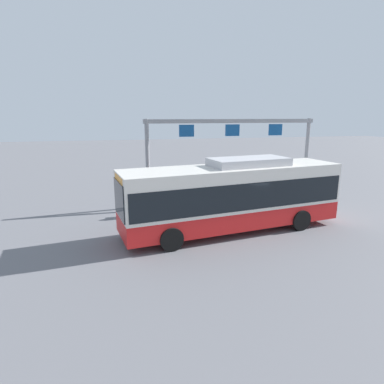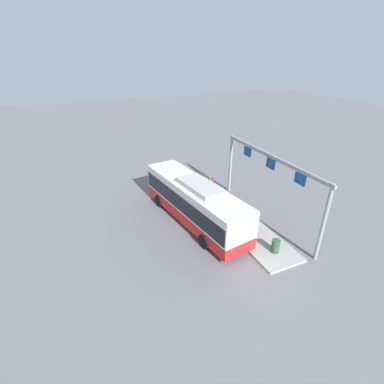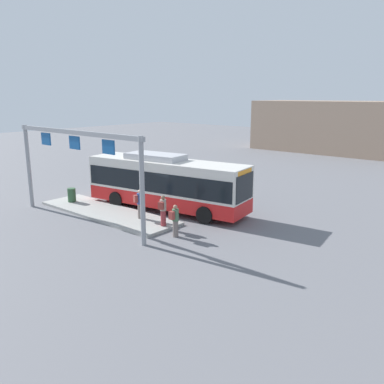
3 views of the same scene
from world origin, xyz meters
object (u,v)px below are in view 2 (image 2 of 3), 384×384
at_px(bus_main, 194,200).
at_px(person_boarding, 212,189).
at_px(person_waiting_mid, 222,199).
at_px(trash_bin, 276,246).
at_px(person_waiting_near, 210,183).

bearing_deg(bus_main, person_boarding, -57.21).
distance_m(bus_main, person_boarding, 3.83).
height_order(bus_main, person_waiting_mid, bus_main).
bearing_deg(person_boarding, trash_bin, 73.45).
bearing_deg(bus_main, person_waiting_mid, -87.79).
distance_m(bus_main, person_waiting_near, 5.15).
relative_size(person_waiting_near, trash_bin, 1.86).
relative_size(person_waiting_mid, trash_bin, 1.86).
xyz_separation_m(bus_main, person_boarding, (2.48, -2.82, -0.76)).
relative_size(person_boarding, person_waiting_near, 1.00).
xyz_separation_m(person_boarding, person_waiting_mid, (-1.96, 0.12, 0.00)).
height_order(person_boarding, person_waiting_near, person_boarding).
bearing_deg(person_waiting_mid, person_waiting_near, -81.50).
relative_size(bus_main, person_waiting_near, 6.47).
bearing_deg(bus_main, person_waiting_near, -49.55).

